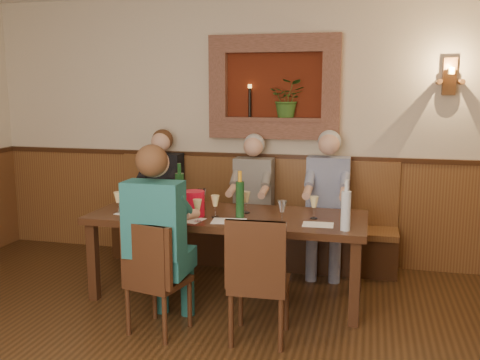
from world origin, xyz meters
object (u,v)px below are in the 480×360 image
object	(u,v)px
spittoon_bucket	(194,204)
chair_near_right	(259,304)
person_bench_right	(327,215)
dining_table	(228,222)
person_bench_mid	(252,213)
wine_bottle_green_a	(240,198)
person_bench_left	(161,207)
chair_near_left	(158,300)
water_bottle	(346,210)
person_chair_front	(160,254)
wine_bottle_green_b	(180,191)
bench	(251,233)

from	to	relation	value
spittoon_bucket	chair_near_right	bearing A→B (deg)	-41.62
person_bench_right	spittoon_bucket	world-z (taller)	person_bench_right
dining_table	person_bench_mid	bearing A→B (deg)	87.81
dining_table	person_bench_right	bearing A→B (deg)	46.37
dining_table	person_bench_right	xyz separation A→B (m)	(0.80, 0.84, -0.08)
chair_near_right	spittoon_bucket	size ratio (longest dim) A/B	4.33
dining_table	wine_bottle_green_a	world-z (taller)	wine_bottle_green_a
spittoon_bucket	person_bench_left	bearing A→B (deg)	125.96
chair_near_left	water_bottle	size ratio (longest dim) A/B	2.21
person_chair_front	spittoon_bucket	world-z (taller)	person_chair_front
water_bottle	chair_near_right	bearing A→B (deg)	-140.94
person_bench_mid	person_bench_right	world-z (taller)	person_bench_right
person_bench_mid	spittoon_bucket	size ratio (longest dim) A/B	6.30
dining_table	wine_bottle_green_b	size ratio (longest dim) A/B	5.60
bench	person_bench_left	distance (m)	1.01
person_bench_right	wine_bottle_green_a	distance (m)	1.18
chair_near_right	water_bottle	world-z (taller)	water_bottle
wine_bottle_green_b	spittoon_bucket	bearing A→B (deg)	-43.86
bench	person_bench_mid	distance (m)	0.26
person_chair_front	wine_bottle_green_a	xyz separation A→B (m)	(0.46, 0.69, 0.32)
person_bench_left	person_bench_mid	size ratio (longest dim) A/B	1.02
spittoon_bucket	bench	bearing A→B (deg)	76.11
wine_bottle_green_b	water_bottle	distance (m)	1.53
person_bench_left	chair_near_left	bearing A→B (deg)	-68.83
dining_table	wine_bottle_green_b	xyz separation A→B (m)	(-0.46, 0.05, 0.25)
wine_bottle_green_b	person_bench_left	bearing A→B (deg)	123.07
chair_near_left	person_bench_left	distance (m)	1.82
chair_near_right	person_bench_mid	xyz separation A→B (m)	(-0.42, 1.61, 0.29)
dining_table	water_bottle	xyz separation A→B (m)	(1.03, -0.30, 0.24)
person_bench_mid	wine_bottle_green_b	world-z (taller)	person_bench_mid
person_bench_mid	spittoon_bucket	world-z (taller)	person_bench_mid
person_bench_left	water_bottle	bearing A→B (deg)	-29.59
bench	wine_bottle_green_a	xyz separation A→B (m)	(0.13, -1.03, 0.59)
wine_bottle_green_a	wine_bottle_green_b	distance (m)	0.61
person_chair_front	wine_bottle_green_a	distance (m)	0.89
chair_near_right	person_bench_right	distance (m)	1.68
person_bench_mid	wine_bottle_green_b	size ratio (longest dim) A/B	3.22
dining_table	chair_near_left	bearing A→B (deg)	-111.55
dining_table	chair_near_right	distance (m)	0.98
dining_table	wine_bottle_green_b	bearing A→B (deg)	173.96
person_bench_mid	water_bottle	world-z (taller)	person_bench_mid
wine_bottle_green_a	water_bottle	xyz separation A→B (m)	(0.90, -0.21, -0.00)
person_chair_front	wine_bottle_green_b	world-z (taller)	person_chair_front
chair_near_left	water_bottle	xyz separation A→B (m)	(1.36, 0.53, 0.66)
dining_table	wine_bottle_green_a	bearing A→B (deg)	-33.22
person_bench_left	bench	bearing A→B (deg)	6.16
person_bench_right	water_bottle	distance (m)	1.21
bench	water_bottle	xyz separation A→B (m)	(1.03, -1.24, 0.59)
person_bench_left	person_bench_mid	distance (m)	1.01
water_bottle	person_bench_mid	bearing A→B (deg)	131.24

